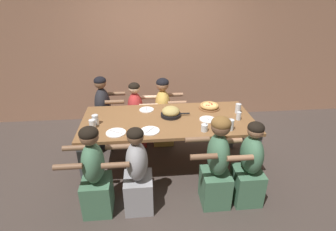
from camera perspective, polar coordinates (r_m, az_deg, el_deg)
The scene contains 22 objects.
ground_plane at distance 3.87m, azimuth 0.00°, elevation -11.19°, with size 18.00×18.00×0.00m, color #423833.
restaurant_back_panel at distance 4.90m, azimuth -2.02°, elevation 17.21°, with size 10.00×0.06×3.20m, color #9E7056.
dining_table at distance 3.49m, azimuth 0.00°, elevation -1.84°, with size 2.25×1.01×0.79m.
pizza_board_main at distance 3.80m, azimuth 8.98°, elevation 2.00°, with size 0.30×0.30×0.06m.
skillet_bowl at distance 3.51m, azimuth 0.63°, elevation 0.69°, with size 0.39×0.27×0.14m.
empty_plate_a at distance 3.17m, azimuth -3.95°, elevation -3.33°, with size 0.23×0.23×0.02m.
empty_plate_b at distance 3.47m, azimuth 8.60°, elevation -0.85°, with size 0.21×0.21×0.02m.
empty_plate_c at distance 3.72m, azimuth -4.68°, elevation 1.26°, with size 0.20×0.20×0.02m.
empty_plate_d at distance 3.18m, azimuth -11.27°, elevation -3.69°, with size 0.24×0.24×0.02m.
cocktail_glass_blue at distance 3.18m, azimuth 7.92°, elevation -2.73°, with size 0.08×0.08×0.11m.
drinking_glass_a at distance 3.54m, azimuth 15.11°, elevation -0.09°, with size 0.06×0.06×0.11m.
drinking_glass_b at distance 3.25m, azimuth 13.48°, elevation -2.10°, with size 0.08×0.08×0.14m.
drinking_glass_c at distance 3.73m, azimuth 15.00°, elevation 1.50°, with size 0.08×0.08×0.13m.
drinking_glass_d at distance 3.43m, azimuth -15.53°, elevation -1.01°, with size 0.08×0.08×0.13m.
drinking_glass_e at distance 3.34m, azimuth -16.14°, elevation -1.91°, with size 0.08×0.08×0.11m.
diner_far_center at distance 4.23m, azimuth -1.08°, elevation 0.30°, with size 0.51×0.40×1.12m.
diner_far_left at distance 4.26m, azimuth -13.71°, elevation -0.00°, with size 0.51×0.40×1.17m.
diner_near_midleft at distance 3.00m, azimuth -6.71°, elevation -12.59°, with size 0.51×0.40×1.06m.
diner_near_right at distance 3.22m, azimuth 17.25°, elevation -10.73°, with size 0.51×0.40×1.06m.
diner_near_midright at distance 3.06m, azimuth 10.56°, elevation -10.60°, with size 0.51×0.40×1.15m.
diner_near_left at distance 3.04m, azimuth -15.72°, elevation -12.32°, with size 0.51×0.40×1.09m.
diner_far_midleft at distance 4.24m, azimuth -6.94°, elevation -0.40°, with size 0.51×0.40×1.06m.
Camera 1 is at (-0.29, -3.08, 2.33)m, focal length 28.00 mm.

